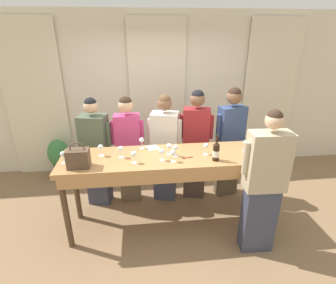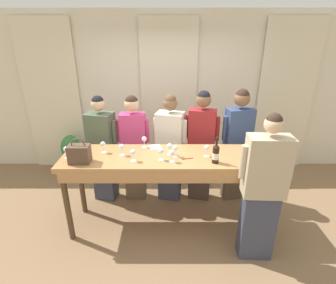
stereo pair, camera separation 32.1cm
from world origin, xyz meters
TOP-DOWN VIEW (x-y plane):
  - ground_plane at (0.00, 0.00)m, footprint 18.00×18.00m
  - wall_back at (0.00, 1.81)m, footprint 12.00×0.06m
  - curtain_panel_left at (-2.10, 1.75)m, footprint 0.99×0.03m
  - curtain_panel_center at (0.00, 1.75)m, footprint 0.99×0.03m
  - curtain_panel_right at (2.10, 1.75)m, footprint 0.99×0.03m
  - tasting_bar at (0.00, -0.02)m, footprint 2.62×0.69m
  - wine_bottle at (0.54, -0.19)m, footprint 0.08×0.08m
  - handbag at (-1.03, -0.18)m, footprint 0.24×0.15m
  - wine_glass_front_left at (-1.22, -0.07)m, footprint 0.07×0.07m
  - wine_glass_front_mid at (-0.57, 0.01)m, footprint 0.07×0.07m
  - wine_glass_front_right at (-0.42, -0.15)m, footprint 0.07×0.07m
  - wine_glass_center_left at (-0.32, 0.26)m, footprint 0.07×0.07m
  - wine_glass_center_mid at (0.08, -0.03)m, footprint 0.07×0.07m
  - wine_glass_center_right at (0.98, 0.02)m, footprint 0.07×0.07m
  - wine_glass_back_left at (-0.09, -0.12)m, footprint 0.07×0.07m
  - wine_glass_back_mid at (0.46, -0.02)m, footprint 0.07×0.07m
  - wine_glass_back_right at (-0.82, 0.08)m, footprint 0.07×0.07m
  - wine_glass_near_host at (0.01, 0.03)m, footprint 0.07×0.07m
  - wine_glass_by_bottle at (0.03, -0.17)m, footprint 0.07×0.07m
  - napkin at (-0.18, 0.25)m, footprint 0.20×0.20m
  - pen at (0.22, -0.09)m, footprint 0.14×0.04m
  - guest_olive_jacket at (-0.98, 0.64)m, footprint 0.49×0.35m
  - guest_pink_top at (-0.52, 0.64)m, footprint 0.47×0.21m
  - guest_cream_sweater at (0.02, 0.64)m, footprint 0.50×0.35m
  - guest_striped_shirt at (0.48, 0.64)m, footprint 0.50×0.29m
  - guest_navy_coat at (1.01, 0.64)m, footprint 0.50×0.28m
  - host_pouring at (1.00, -0.53)m, footprint 0.55×0.25m
  - potted_plant at (-1.77, 1.43)m, footprint 0.35×0.35m

SIDE VIEW (x-z plane):
  - ground_plane at x=0.00m, z-range 0.00..0.00m
  - potted_plant at x=-1.77m, z-range 0.05..0.79m
  - guest_olive_jacket at x=-0.98m, z-range 0.01..1.65m
  - guest_cream_sweater at x=0.02m, z-range 0.02..1.67m
  - guest_pink_top at x=-0.52m, z-range 0.05..1.69m
  - host_pouring at x=1.00m, z-range 0.01..1.75m
  - guest_striped_shirt at x=0.48m, z-range 0.04..1.75m
  - guest_navy_coat at x=1.01m, z-range 0.06..1.79m
  - tasting_bar at x=0.00m, z-range 0.41..1.46m
  - napkin at x=-0.18m, z-range 1.04..1.05m
  - pen at x=0.22m, z-range 1.04..1.05m
  - wine_glass_back_left at x=-0.09m, z-range 1.08..1.23m
  - wine_glass_front_left at x=-1.22m, z-range 1.08..1.23m
  - wine_glass_front_mid at x=-0.57m, z-range 1.08..1.23m
  - wine_glass_front_right at x=-0.42m, z-range 1.08..1.23m
  - wine_glass_center_left at x=-0.32m, z-range 1.08..1.23m
  - wine_glass_center_mid at x=0.08m, z-range 1.08..1.23m
  - wine_glass_center_right at x=0.98m, z-range 1.08..1.23m
  - wine_glass_back_mid at x=0.46m, z-range 1.08..1.23m
  - wine_glass_back_right at x=-0.82m, z-range 1.08..1.23m
  - wine_glass_near_host at x=0.01m, z-range 1.08..1.23m
  - wine_glass_by_bottle at x=0.03m, z-range 1.08..1.23m
  - handbag at x=-1.03m, z-range 1.00..1.30m
  - wine_bottle at x=0.54m, z-range 1.00..1.32m
  - curtain_panel_left at x=-2.10m, z-range 0.00..2.69m
  - curtain_panel_center at x=0.00m, z-range 0.00..2.69m
  - curtain_panel_right at x=2.10m, z-range 0.00..2.69m
  - wall_back at x=0.00m, z-range 0.00..2.80m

